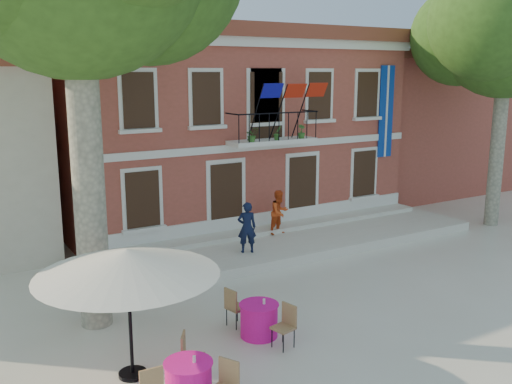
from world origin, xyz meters
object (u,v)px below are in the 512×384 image
(plane_tree_east, at_px, (508,30))
(pedestrian_orange, at_px, (279,212))
(pedestrian_navy, at_px, (247,227))
(cafe_table_0, at_px, (189,380))
(cafe_table_1, at_px, (259,319))
(patio_umbrella, at_px, (127,262))

(plane_tree_east, bearing_deg, pedestrian_orange, 164.96)
(plane_tree_east, height_order, pedestrian_navy, plane_tree_east)
(pedestrian_orange, bearing_deg, cafe_table_0, -144.74)
(pedestrian_navy, bearing_deg, cafe_table_1, 83.51)
(pedestrian_navy, distance_m, cafe_table_0, 7.89)
(plane_tree_east, bearing_deg, cafe_table_0, -161.28)
(plane_tree_east, xyz_separation_m, cafe_table_0, (-15.23, -5.16, -6.90))
(pedestrian_navy, bearing_deg, patio_umbrella, 62.40)
(patio_umbrella, distance_m, cafe_table_0, 2.43)
(pedestrian_navy, height_order, cafe_table_0, pedestrian_navy)
(cafe_table_0, bearing_deg, plane_tree_east, 18.72)
(patio_umbrella, xyz_separation_m, cafe_table_0, (0.58, -1.39, -1.91))
(plane_tree_east, xyz_separation_m, pedestrian_navy, (-10.42, 1.06, -6.23))
(pedestrian_orange, bearing_deg, plane_tree_east, -27.24)
(plane_tree_east, xyz_separation_m, pedestrian_orange, (-8.42, 2.26, -6.26))
(patio_umbrella, bearing_deg, plane_tree_east, 13.42)
(plane_tree_east, height_order, cafe_table_0, plane_tree_east)
(patio_umbrella, xyz_separation_m, pedestrian_orange, (7.39, 6.03, -1.26))
(plane_tree_east, distance_m, cafe_table_1, 14.97)
(patio_umbrella, distance_m, cafe_table_1, 3.59)
(pedestrian_navy, height_order, cafe_table_1, pedestrian_navy)
(pedestrian_navy, distance_m, cafe_table_1, 5.25)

